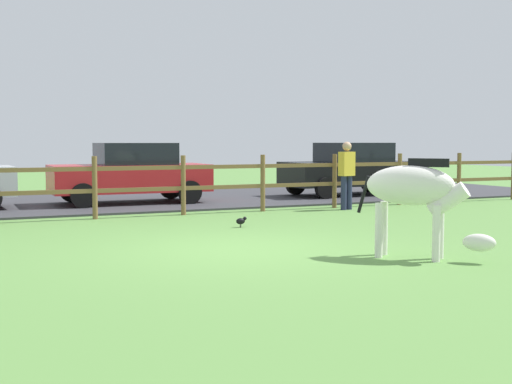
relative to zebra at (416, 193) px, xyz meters
The scene contains 8 objects.
ground_plane 2.80m from the zebra, 137.34° to the left, with size 60.00×60.00×0.00m, color #5B8C42.
parking_asphalt 11.30m from the zebra, 99.94° to the left, with size 28.00×7.40×0.05m, color #38383D.
paddock_fence 7.12m from the zebra, 107.33° to the left, with size 21.76×0.11×1.34m.
zebra is the anchor object (origin of this frame).
crow_on_grass 4.37m from the zebra, 101.29° to the left, with size 0.21×0.10×0.20m.
parked_car_black 10.80m from the zebra, 62.28° to the left, with size 4.03×1.95×1.56m.
parked_car_red 9.81m from the zebra, 99.28° to the left, with size 4.02×1.92×1.56m.
visitor_left_of_tree 6.88m from the zebra, 65.77° to the left, with size 0.40×0.29×1.64m.
Camera 1 is at (-4.05, -9.47, 1.64)m, focal length 47.75 mm.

